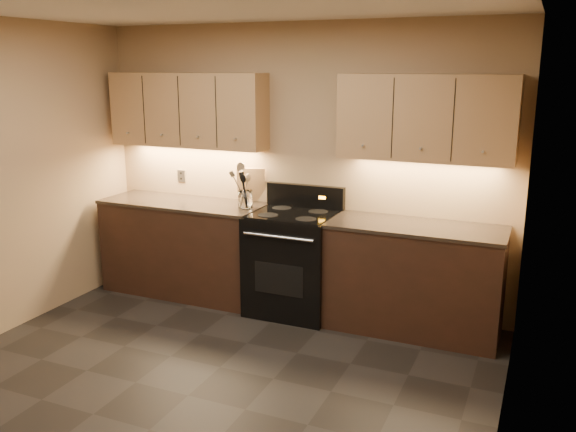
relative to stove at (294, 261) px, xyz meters
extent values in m
plane|color=black|center=(-0.08, -1.68, -0.48)|extent=(4.00, 4.00, 0.00)
cube|color=#9C7A5C|center=(-0.08, 0.32, 0.82)|extent=(4.00, 0.04, 2.60)
cube|color=#9C7A5C|center=(1.92, -1.68, 0.82)|extent=(0.04, 4.00, 2.60)
cube|color=black|center=(-1.18, 0.02, -0.03)|extent=(1.60, 0.60, 0.90)
cube|color=#3A2E25|center=(-1.18, 0.02, 0.44)|extent=(1.62, 0.62, 0.03)
cube|color=black|center=(1.10, 0.02, -0.03)|extent=(1.44, 0.60, 0.90)
cube|color=#3A2E25|center=(1.10, 0.02, 0.44)|extent=(1.46, 0.62, 0.03)
cube|color=black|center=(0.00, -0.01, -0.02)|extent=(0.76, 0.65, 0.92)
cube|color=black|center=(0.00, -0.01, 0.45)|extent=(0.70, 0.60, 0.01)
cube|color=black|center=(0.00, 0.28, 0.55)|extent=(0.76, 0.07, 0.22)
cube|color=orange|center=(0.18, 0.24, 0.56)|extent=(0.06, 0.00, 0.03)
cylinder|color=silver|center=(0.00, -0.35, 0.32)|extent=(0.65, 0.02, 0.02)
cube|color=black|center=(0.00, -0.33, -0.07)|extent=(0.46, 0.00, 0.28)
cylinder|color=black|center=(-0.18, -0.16, 0.45)|extent=(0.18, 0.18, 0.00)
cylinder|color=black|center=(0.18, -0.16, 0.45)|extent=(0.18, 0.18, 0.00)
cylinder|color=black|center=(-0.18, 0.14, 0.45)|extent=(0.18, 0.18, 0.00)
cylinder|color=black|center=(0.18, 0.14, 0.45)|extent=(0.18, 0.18, 0.00)
cube|color=#A17B50|center=(-1.18, 0.17, 1.32)|extent=(1.60, 0.30, 0.70)
cube|color=#A17B50|center=(1.10, 0.17, 1.32)|extent=(1.44, 0.30, 0.70)
cube|color=#B2B5BA|center=(-1.38, 0.31, 0.64)|extent=(0.08, 0.01, 0.12)
cylinder|color=white|center=(-0.50, 0.03, 0.53)|extent=(0.16, 0.16, 0.17)
cylinder|color=white|center=(-0.50, 0.03, 0.46)|extent=(0.13, 0.13, 0.02)
cube|color=tan|center=(-0.56, 0.27, 0.62)|extent=(0.29, 0.18, 0.34)
camera|label=1|loc=(2.06, -4.88, 1.74)|focal=38.00mm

